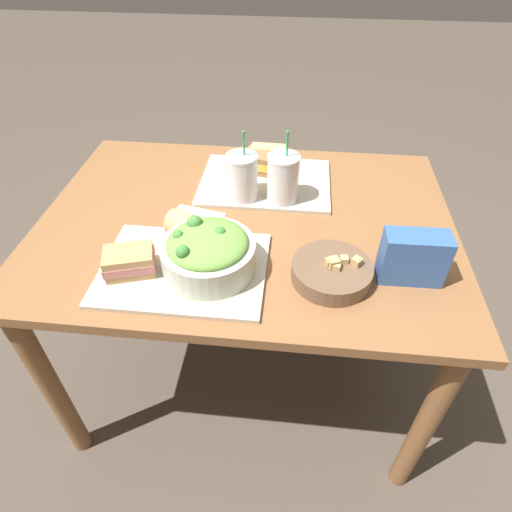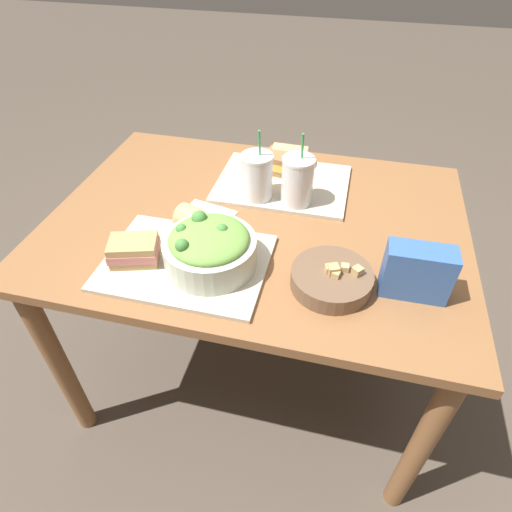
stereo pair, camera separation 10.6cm
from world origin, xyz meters
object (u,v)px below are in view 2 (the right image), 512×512
(napkin_folded, at_px, (207,215))
(baguette_near, at_px, (202,224))
(sandwich_near, at_px, (134,251))
(chip_bag, at_px, (417,272))
(drink_cup_dark, at_px, (257,178))
(salad_bowl, at_px, (209,247))
(drink_cup_red, at_px, (297,182))
(soup_bowl, at_px, (332,278))
(sandwich_far, at_px, (284,163))
(baguette_far, at_px, (291,155))

(napkin_folded, bearing_deg, baguette_near, -77.20)
(sandwich_near, bearing_deg, chip_bag, -11.76)
(sandwich_near, bearing_deg, drink_cup_dark, 40.14)
(salad_bowl, relative_size, drink_cup_red, 1.04)
(baguette_near, bearing_deg, drink_cup_dark, -2.52)
(soup_bowl, relative_size, napkin_folded, 1.16)
(salad_bowl, xyz_separation_m, sandwich_near, (-0.19, -0.03, -0.02))
(baguette_near, distance_m, drink_cup_red, 0.32)
(sandwich_far, relative_size, drink_cup_red, 0.68)
(baguette_near, bearing_deg, salad_bowl, -129.39)
(chip_bag, bearing_deg, napkin_folded, 161.50)
(sandwich_far, distance_m, drink_cup_red, 0.19)
(baguette_far, distance_m, drink_cup_red, 0.23)
(baguette_near, height_order, drink_cup_dark, drink_cup_dark)
(baguette_far, xyz_separation_m, chip_bag, (0.39, -0.52, 0.02))
(salad_bowl, height_order, baguette_near, salad_bowl)
(chip_bag, relative_size, napkin_folded, 0.90)
(salad_bowl, xyz_separation_m, soup_bowl, (0.31, 0.01, -0.04))
(soup_bowl, height_order, sandwich_far, sandwich_far)
(soup_bowl, bearing_deg, chip_bag, 7.01)
(sandwich_near, bearing_deg, napkin_folded, 49.04)
(baguette_far, xyz_separation_m, napkin_folded, (-0.19, -0.34, -0.05))
(drink_cup_red, height_order, chip_bag, drink_cup_red)
(baguette_near, height_order, chip_bag, chip_bag)
(baguette_near, distance_m, drink_cup_dark, 0.25)
(soup_bowl, relative_size, sandwich_far, 1.31)
(sandwich_near, distance_m, napkin_folded, 0.28)
(sandwich_far, bearing_deg, soup_bowl, -54.46)
(soup_bowl, height_order, drink_cup_red, drink_cup_red)
(soup_bowl, relative_size, drink_cup_dark, 0.91)
(sandwich_far, xyz_separation_m, baguette_far, (0.01, 0.05, 0.00))
(baguette_far, bearing_deg, drink_cup_red, -163.84)
(drink_cup_red, bearing_deg, sandwich_near, -134.67)
(soup_bowl, relative_size, chip_bag, 1.28)
(drink_cup_dark, xyz_separation_m, chip_bag, (0.46, -0.30, -0.01))
(sandwich_far, bearing_deg, napkin_folded, -110.04)
(drink_cup_red, distance_m, chip_bag, 0.45)
(drink_cup_dark, bearing_deg, sandwich_far, 72.62)
(drink_cup_dark, bearing_deg, napkin_folded, -137.11)
(soup_bowl, xyz_separation_m, chip_bag, (0.19, 0.02, 0.04))
(sandwich_far, distance_m, baguette_far, 0.05)
(chip_bag, bearing_deg, drink_cup_dark, 145.70)
(salad_bowl, height_order, napkin_folded, salad_bowl)
(napkin_folded, bearing_deg, drink_cup_red, 25.16)
(baguette_near, bearing_deg, drink_cup_red, -23.25)
(soup_bowl, height_order, drink_cup_dark, drink_cup_dark)
(soup_bowl, distance_m, drink_cup_red, 0.36)
(sandwich_far, relative_size, chip_bag, 0.98)
(soup_bowl, xyz_separation_m, drink_cup_red, (-0.14, 0.33, 0.06))
(sandwich_far, relative_size, baguette_far, 1.27)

